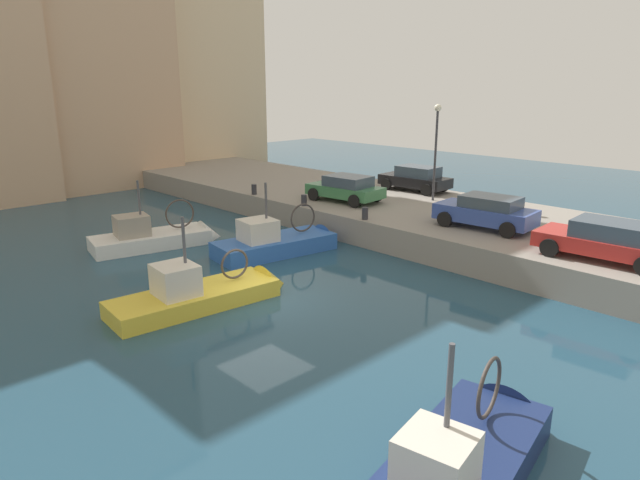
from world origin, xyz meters
name	(u,v)px	position (x,y,z in m)	size (l,w,h in m)	color
water_surface	(264,300)	(0.00, 0.00, 0.00)	(80.00, 80.00, 0.00)	navy
quay_wall	(455,224)	(11.50, 0.00, 0.60)	(9.00, 56.00, 1.20)	gray
fishing_boat_navy	(463,472)	(-2.84, -9.46, 0.11)	(6.35, 2.92, 4.00)	navy
fishing_boat_blue	(282,249)	(4.04, 3.80, 0.13)	(6.20, 2.89, 4.00)	#2D60B7
fishing_boat_white	(160,243)	(0.72, 8.36, 0.13)	(6.05, 3.04, 3.89)	white
fishing_boat_yellow	(206,300)	(-1.56, 1.07, 0.13)	(6.41, 2.51, 3.89)	gold
parked_car_blue	(486,211)	(9.78, -2.52, 1.91)	(2.21, 4.15, 1.38)	#334C9E
parked_car_black	(416,178)	(14.49, 4.55, 1.91)	(2.08, 4.00, 1.39)	black
parked_car_green	(346,188)	(9.60, 5.29, 1.88)	(2.32, 4.01, 1.32)	#387547
parked_car_red	(608,240)	(8.85, -7.62, 1.90)	(2.26, 4.49, 1.37)	red
mooring_bollard_south	(365,213)	(7.35, 2.00, 1.48)	(0.28, 0.28, 0.55)	#2D2D33
mooring_bollard_mid	(304,200)	(7.35, 6.00, 1.48)	(0.28, 0.28, 0.55)	#2D2D33
mooring_bollard_north	(254,189)	(7.35, 10.00, 1.48)	(0.28, 0.28, 0.55)	#2D2D33
quay_streetlamp	(436,136)	(13.00, 2.33, 4.45)	(0.36, 0.36, 4.83)	#38383D
waterfront_building_west_mid	(82,9)	(5.79, 26.29, 11.82)	(9.52, 8.75, 23.59)	tan
waterfront_building_east_mid	(196,76)	(14.85, 27.16, 7.59)	(9.28, 7.22, 15.14)	beige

